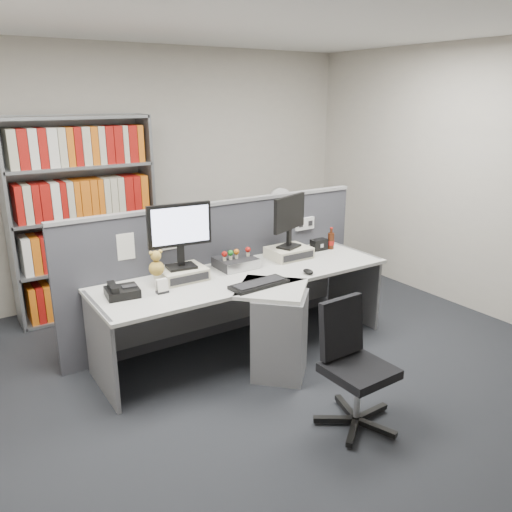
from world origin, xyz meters
TOP-DOWN VIEW (x-y plane):
  - ground at (0.00, 0.00)m, footprint 5.50×5.50m
  - room_shell at (0.00, 0.00)m, footprint 5.04×5.54m
  - partition at (0.00, 1.25)m, footprint 3.00×0.08m
  - desk at (0.00, 0.60)m, footprint 2.60×1.20m
  - monitor_riser_left at (-0.52, 0.98)m, footprint 0.38×0.31m
  - monitor_riser_right at (0.58, 0.98)m, footprint 0.38×0.31m
  - monitor_left at (-0.52, 0.98)m, footprint 0.53×0.19m
  - monitor_right at (0.58, 0.98)m, footprint 0.46×0.22m
  - desktop_pc at (0.02, 1.00)m, footprint 0.33×0.30m
  - figurines at (0.00, 0.99)m, footprint 0.29×0.05m
  - keyboard at (-0.07, 0.50)m, footprint 0.50×0.22m
  - mouse at (0.44, 0.51)m, footprint 0.07×0.11m
  - desk_phone at (-1.06, 0.88)m, footprint 0.27×0.25m
  - desk_calendar at (-0.78, 0.78)m, footprint 0.09×0.07m
  - plush_toy at (-0.76, 0.91)m, footprint 0.12×0.12m
  - speaker at (0.98, 1.02)m, footprint 0.16×0.09m
  - cola_bottle at (1.10, 0.98)m, footprint 0.07×0.07m
  - shelving_unit at (-0.90, 2.44)m, footprint 1.41×0.40m
  - filing_cabinet at (1.20, 1.99)m, footprint 0.45×0.61m
  - desk_fan at (1.20, 1.99)m, footprint 0.28×0.17m
  - office_chair at (0.05, -0.47)m, footprint 0.55×0.57m

SIDE VIEW (x-z plane):
  - ground at x=0.00m, z-range 0.00..0.00m
  - filing_cabinet at x=1.20m, z-range 0.00..0.70m
  - desk at x=0.00m, z-range 0.10..0.82m
  - office_chair at x=0.05m, z-range 0.03..0.89m
  - partition at x=0.00m, z-range 0.01..1.29m
  - keyboard at x=-0.07m, z-range 0.72..0.75m
  - mouse at x=0.44m, z-range 0.72..0.76m
  - desk_phone at x=-1.06m, z-range 0.71..0.81m
  - desktop_pc at x=0.02m, z-range 0.72..0.81m
  - desk_calendar at x=-0.78m, z-range 0.71..0.82m
  - monitor_riser_left at x=-0.52m, z-range 0.72..0.82m
  - monitor_riser_right at x=0.58m, z-range 0.72..0.82m
  - speaker at x=0.98m, z-range 0.72..0.83m
  - cola_bottle at x=1.10m, z-range 0.69..0.91m
  - figurines at x=0.00m, z-range 0.82..0.90m
  - plush_toy at x=-0.76m, z-range 0.80..1.01m
  - shelving_unit at x=-0.90m, z-range -0.02..1.98m
  - desk_fan at x=1.20m, z-range 0.76..1.23m
  - monitor_right at x=0.58m, z-range 0.87..1.35m
  - monitor_left at x=-0.52m, z-range 0.87..1.41m
  - room_shell at x=0.00m, z-range 0.43..3.15m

